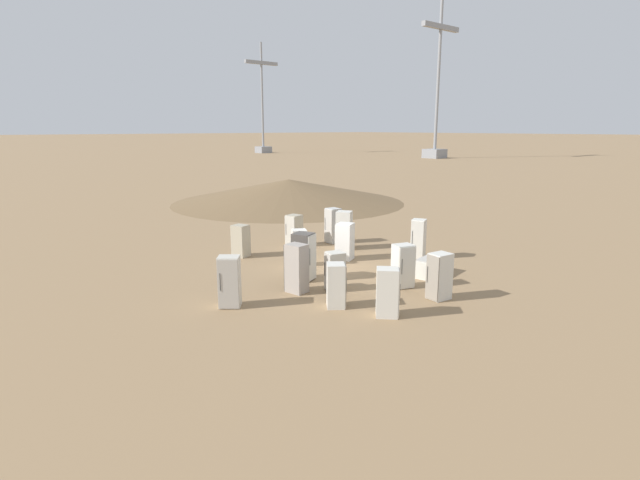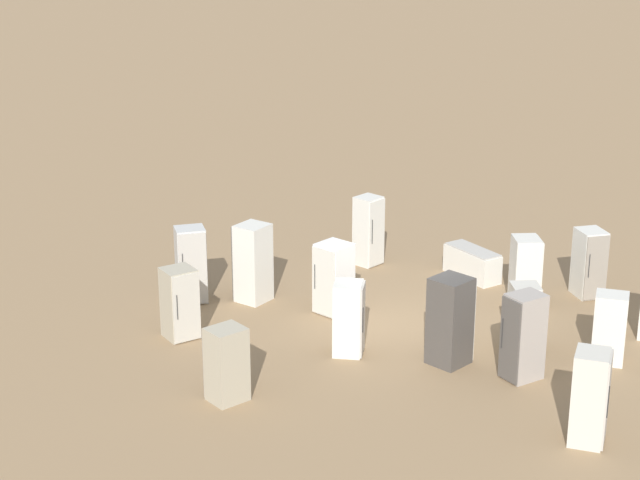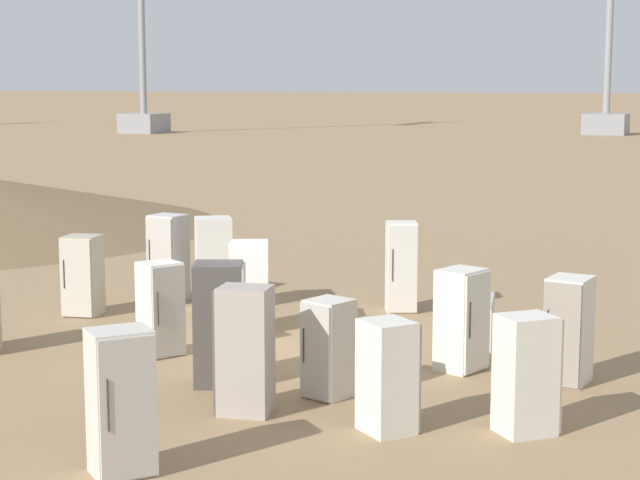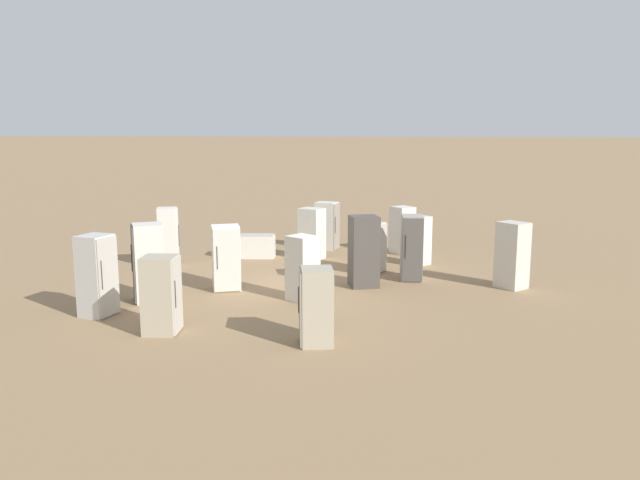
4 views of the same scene
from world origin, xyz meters
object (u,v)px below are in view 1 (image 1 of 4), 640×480
discarded_fridge_8 (439,276)px  discarded_fridge_9 (229,282)px  discarded_fridge_14 (429,266)px  discarded_fridge_13 (241,241)px  discarded_fridge_5 (418,239)px  discarded_fridge_6 (296,268)px  discarded_fridge_15 (344,230)px  power_pylon_2 (437,110)px  discarded_fridge_4 (299,248)px  discarded_fridge_0 (403,266)px  discarded_fridge_2 (336,285)px  discarded_fridge_3 (388,293)px  discarded_fridge_11 (304,257)px  discarded_fridge_10 (333,226)px  discarded_fridge_12 (294,230)px  discarded_fridge_7 (335,271)px  discarded_fridge_1 (345,241)px  power_pylon_3 (263,120)px

discarded_fridge_8 → discarded_fridge_9: (-6.17, 4.20, 0.05)m
discarded_fridge_14 → discarded_fridge_13: bearing=-163.3°
discarded_fridge_5 → discarded_fridge_13: bearing=21.8°
discarded_fridge_13 → discarded_fridge_6: bearing=-30.2°
discarded_fridge_15 → power_pylon_2: bearing=90.0°
discarded_fridge_4 → discarded_fridge_5: 5.73m
discarded_fridge_0 → discarded_fridge_9: bearing=-3.5°
discarded_fridge_0 → discarded_fridge_2: 3.47m
discarded_fridge_6 → discarded_fridge_13: (1.24, 5.96, -0.16)m
discarded_fridge_3 → discarded_fridge_11: bearing=-139.7°
discarded_fridge_6 → discarded_fridge_3: bearing=-90.0°
discarded_fridge_10 → discarded_fridge_11: discarded_fridge_11 is taller
discarded_fridge_12 → discarded_fridge_4: bearing=133.9°
discarded_fridge_3 → discarded_fridge_15: 9.44m
discarded_fridge_7 → discarded_fridge_11: 1.85m
discarded_fridge_2 → discarded_fridge_8: size_ratio=0.91×
power_pylon_2 → discarded_fridge_3: 90.49m
discarded_fridge_2 → discarded_fridge_4: (2.34, 5.04, 0.05)m
discarded_fridge_6 → discarded_fridge_14: (5.58, -1.89, -0.54)m
discarded_fridge_6 → discarded_fridge_2: bearing=-99.4°
discarded_fridge_11 → discarded_fridge_13: (0.05, 4.91, -0.20)m
discarded_fridge_1 → discarded_fridge_3: discarded_fridge_1 is taller
power_pylon_2 → discarded_fridge_9: 91.02m
discarded_fridge_6 → discarded_fridge_12: (4.55, 6.08, -0.11)m
discarded_fridge_6 → discarded_fridge_13: size_ratio=1.20×
discarded_fridge_12 → discarded_fridge_14: (1.02, -7.97, -0.43)m
discarded_fridge_6 → discarded_fridge_9: 2.74m
discarded_fridge_8 → discarded_fridge_15: bearing=-12.0°
power_pylon_2 → discarded_fridge_14: 85.48m
discarded_fridge_1 → discarded_fridge_9: bearing=169.1°
discarded_fridge_1 → discarded_fridge_10: bearing=30.5°
discarded_fridge_7 → discarded_fridge_14: discarded_fridge_7 is taller
discarded_fridge_1 → discarded_fridge_7: 4.64m
discarded_fridge_0 → discarded_fridge_11: (-2.33, 3.25, 0.12)m
power_pylon_3 → discarded_fridge_12: (-54.76, -83.61, -7.20)m
power_pylon_3 → discarded_fridge_9: 109.08m
discarded_fridge_2 → discarded_fridge_7: (1.18, 1.38, -0.02)m
discarded_fridge_4 → discarded_fridge_8: (1.05, -6.83, 0.03)m
discarded_fridge_13 → discarded_fridge_4: bearing=2.0°
discarded_fridge_0 → discarded_fridge_9: discarded_fridge_9 is taller
discarded_fridge_8 → discarded_fridge_13: discarded_fridge_8 is taller
discarded_fridge_9 → discarded_fridge_12: size_ratio=1.10×
power_pylon_3 → discarded_fridge_11: (-58.12, -88.63, -7.05)m
discarded_fridge_0 → discarded_fridge_13: (-2.27, 8.15, -0.08)m
discarded_fridge_5 → discarded_fridge_8: size_ratio=1.10×
discarded_fridge_10 → discarded_fridge_4: bearing=125.6°
power_pylon_2 → discarded_fridge_10: 80.51m
discarded_fridge_13 → discarded_fridge_7: bearing=-18.5°
discarded_fridge_4 → discarded_fridge_6: 3.74m
power_pylon_2 → discarded_fridge_4: (-71.27, -46.10, -8.70)m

